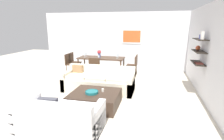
# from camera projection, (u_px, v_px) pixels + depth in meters

# --- Properties ---
(ground_plane) EXTENTS (18.00, 18.00, 0.00)m
(ground_plane) POSITION_uv_depth(u_px,v_px,m) (100.00, 94.00, 5.69)
(ground_plane) COLOR beige
(back_wall_unit) EXTENTS (8.40, 0.09, 2.70)m
(back_wall_unit) POSITION_uv_depth(u_px,v_px,m) (128.00, 41.00, 8.63)
(back_wall_unit) COLOR silver
(back_wall_unit) RESTS_ON ground
(right_wall_shelf_unit) EXTENTS (0.34, 8.20, 2.70)m
(right_wall_shelf_unit) POSITION_uv_depth(u_px,v_px,m) (206.00, 52.00, 5.25)
(right_wall_shelf_unit) COLOR silver
(right_wall_shelf_unit) RESTS_ON ground
(sofa_beige) EXTENTS (2.29, 0.90, 0.78)m
(sofa_beige) POSITION_uv_depth(u_px,v_px,m) (99.00, 82.00, 5.97)
(sofa_beige) COLOR beige
(sofa_beige) RESTS_ON ground
(loveseat_white) EXTENTS (1.67, 0.90, 0.78)m
(loveseat_white) POSITION_uv_depth(u_px,v_px,m) (59.00, 119.00, 3.61)
(loveseat_white) COLOR white
(loveseat_white) RESTS_ON ground
(coffee_table) EXTENTS (1.25, 1.08, 0.38)m
(coffee_table) POSITION_uv_depth(u_px,v_px,m) (95.00, 99.00, 4.81)
(coffee_table) COLOR #38281E
(coffee_table) RESTS_ON ground
(decorative_bowl) EXTENTS (0.34, 0.34, 0.07)m
(decorative_bowl) POSITION_uv_depth(u_px,v_px,m) (92.00, 92.00, 4.70)
(decorative_bowl) COLOR #19666B
(decorative_bowl) RESTS_ON coffee_table
(candle_jar) EXTENTS (0.06, 0.06, 0.08)m
(candle_jar) POSITION_uv_depth(u_px,v_px,m) (103.00, 90.00, 4.82)
(candle_jar) COLOR silver
(candle_jar) RESTS_ON coffee_table
(dining_table) EXTENTS (1.96, 0.84, 0.75)m
(dining_table) POSITION_uv_depth(u_px,v_px,m) (101.00, 59.00, 7.83)
(dining_table) COLOR #422D1E
(dining_table) RESTS_ON ground
(dining_chair_right_near) EXTENTS (0.44, 0.44, 0.88)m
(dining_chair_right_near) POSITION_uv_depth(u_px,v_px,m) (133.00, 66.00, 7.38)
(dining_chair_right_near) COLOR #422D1E
(dining_chair_right_near) RESTS_ON ground
(dining_chair_left_near) EXTENTS (0.44, 0.44, 0.88)m
(dining_chair_left_near) POSITION_uv_depth(u_px,v_px,m) (70.00, 62.00, 8.01)
(dining_chair_left_near) COLOR #422D1E
(dining_chair_left_near) RESTS_ON ground
(dining_chair_foot) EXTENTS (0.44, 0.44, 0.88)m
(dining_chair_foot) POSITION_uv_depth(u_px,v_px,m) (95.00, 67.00, 7.09)
(dining_chair_foot) COLOR #422D1E
(dining_chair_foot) RESTS_ON ground
(dining_chair_right_far) EXTENTS (0.44, 0.44, 0.88)m
(dining_chair_right_far) POSITION_uv_depth(u_px,v_px,m) (134.00, 64.00, 7.74)
(dining_chair_right_far) COLOR #422D1E
(dining_chair_right_far) RESTS_ON ground
(dining_chair_left_far) EXTENTS (0.44, 0.44, 0.88)m
(dining_chair_left_far) POSITION_uv_depth(u_px,v_px,m) (74.00, 61.00, 8.37)
(dining_chair_left_far) COLOR #422D1E
(dining_chair_left_far) RESTS_ON ground
(wine_glass_right_far) EXTENTS (0.08, 0.08, 0.16)m
(wine_glass_right_far) POSITION_uv_depth(u_px,v_px,m) (118.00, 55.00, 7.73)
(wine_glass_right_far) COLOR silver
(wine_glass_right_far) RESTS_ON dining_table
(wine_glass_left_near) EXTENTS (0.08, 0.08, 0.17)m
(wine_glass_left_near) POSITION_uv_depth(u_px,v_px,m) (85.00, 55.00, 7.85)
(wine_glass_left_near) COLOR silver
(wine_glass_left_near) RESTS_ON dining_table
(wine_glass_foot) EXTENTS (0.07, 0.07, 0.16)m
(wine_glass_foot) POSITION_uv_depth(u_px,v_px,m) (99.00, 56.00, 7.45)
(wine_glass_foot) COLOR silver
(wine_glass_foot) RESTS_ON dining_table
(wine_glass_right_near) EXTENTS (0.06, 0.06, 0.16)m
(wine_glass_right_near) POSITION_uv_depth(u_px,v_px,m) (117.00, 56.00, 7.53)
(wine_glass_right_near) COLOR silver
(wine_glass_right_near) RESTS_ON dining_table
(wine_glass_left_far) EXTENTS (0.07, 0.07, 0.16)m
(wine_glass_left_far) POSITION_uv_depth(u_px,v_px,m) (86.00, 54.00, 8.05)
(wine_glass_left_far) COLOR silver
(wine_glass_left_far) RESTS_ON dining_table
(centerpiece_vase) EXTENTS (0.16, 0.16, 0.32)m
(centerpiece_vase) POSITION_uv_depth(u_px,v_px,m) (99.00, 53.00, 7.78)
(centerpiece_vase) COLOR #4C518C
(centerpiece_vase) RESTS_ON dining_table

